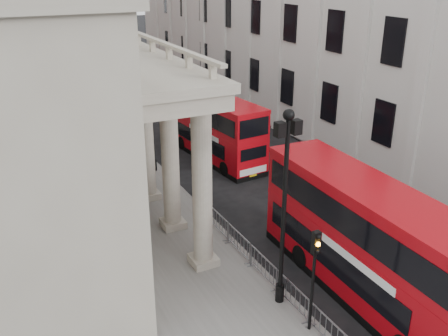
# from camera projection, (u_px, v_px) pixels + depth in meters

# --- Properties ---
(sidewalk_west) EXTENTS (6.00, 140.00, 0.12)m
(sidewalk_west) POSITION_uv_depth(u_px,v_px,m) (88.00, 135.00, 41.57)
(sidewalk_west) COLOR slate
(sidewalk_west) RESTS_ON ground
(sidewalk_east) EXTENTS (3.00, 140.00, 0.12)m
(sidewalk_east) POSITION_uv_depth(u_px,v_px,m) (259.00, 111.00, 48.36)
(sidewalk_east) COLOR slate
(sidewalk_east) RESTS_ON ground
(kerb) EXTENTS (0.20, 140.00, 0.14)m
(kerb) POSITION_uv_depth(u_px,v_px,m) (122.00, 130.00, 42.78)
(kerb) COLOR slate
(kerb) RESTS_ON ground
(lamp_post_south) EXTENTS (1.05, 0.44, 8.32)m
(lamp_post_south) POSITION_uv_depth(u_px,v_px,m) (285.00, 198.00, 19.17)
(lamp_post_south) COLOR black
(lamp_post_south) RESTS_ON sidewalk_west
(lamp_post_mid) EXTENTS (1.05, 0.44, 8.32)m
(lamp_post_mid) POSITION_uv_depth(u_px,v_px,m) (151.00, 102.00, 32.43)
(lamp_post_mid) COLOR black
(lamp_post_mid) RESTS_ON sidewalk_west
(lamp_post_north) EXTENTS (1.05, 0.44, 8.32)m
(lamp_post_north) POSITION_uv_depth(u_px,v_px,m) (94.00, 62.00, 45.69)
(lamp_post_north) COLOR black
(lamp_post_north) RESTS_ON sidewalk_west
(traffic_light) EXTENTS (0.28, 0.33, 4.30)m
(traffic_light) POSITION_uv_depth(u_px,v_px,m) (315.00, 263.00, 18.22)
(traffic_light) COLOR black
(traffic_light) RESTS_ON sidewalk_west
(crowd_barriers) EXTENTS (0.50, 18.75, 1.10)m
(crowd_barriers) POSITION_uv_depth(u_px,v_px,m) (310.00, 313.00, 19.41)
(crowd_barriers) COLOR gray
(crowd_barriers) RESTS_ON sidewalk_west
(bus_near) EXTENTS (3.10, 11.67, 5.01)m
(bus_near) POSITION_uv_depth(u_px,v_px,m) (366.00, 239.00, 20.81)
(bus_near) COLOR #A80710
(bus_near) RESTS_ON ground
(bus_far) EXTENTS (3.62, 10.87, 4.60)m
(bus_far) POSITION_uv_depth(u_px,v_px,m) (212.00, 125.00, 36.24)
(bus_far) COLOR red
(bus_far) RESTS_ON ground
(pedestrian_a) EXTENTS (0.72, 0.51, 1.87)m
(pedestrian_a) POSITION_uv_depth(u_px,v_px,m) (138.00, 223.00, 25.35)
(pedestrian_a) COLOR black
(pedestrian_a) RESTS_ON sidewalk_west
(pedestrian_b) EXTENTS (0.98, 0.80, 1.88)m
(pedestrian_b) POSITION_uv_depth(u_px,v_px,m) (112.00, 170.00, 31.88)
(pedestrian_b) COLOR black
(pedestrian_b) RESTS_ON sidewalk_west
(pedestrian_c) EXTENTS (1.07, 0.89, 1.87)m
(pedestrian_c) POSITION_uv_depth(u_px,v_px,m) (112.00, 155.00, 34.40)
(pedestrian_c) COLOR black
(pedestrian_c) RESTS_ON sidewalk_west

